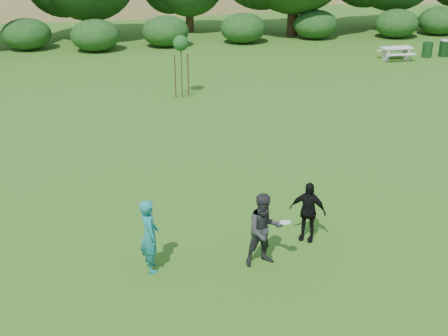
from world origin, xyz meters
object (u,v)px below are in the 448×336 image
object	(u,v)px
sapling	(181,45)
trash_can_lidded	(444,47)
player_black	(308,211)
player_teal	(150,236)
player_grey	(264,230)
trash_can_near	(427,50)
picnic_table	(396,51)

from	to	relation	value
sapling	trash_can_lidded	world-z (taller)	sapling
player_black	player_teal	bearing A→B (deg)	-138.65
player_black	trash_can_lidded	distance (m)	24.32
player_grey	sapling	size ratio (longest dim) A/B	0.64
player_grey	player_teal	bearing A→B (deg)	166.80
trash_can_near	picnic_table	xyz separation A→B (m)	(-2.18, -0.31, 0.07)
player_teal	player_grey	world-z (taller)	player_grey
player_teal	trash_can_near	distance (m)	26.63
trash_can_near	picnic_table	world-z (taller)	trash_can_near
picnic_table	trash_can_lidded	size ratio (longest dim) A/B	1.71
player_teal	picnic_table	bearing A→B (deg)	-47.30
sapling	trash_can_lidded	size ratio (longest dim) A/B	2.71
sapling	picnic_table	size ratio (longest dim) A/B	1.58
player_grey	sapling	distance (m)	14.33
player_black	sapling	world-z (taller)	sapling
player_teal	player_black	distance (m)	4.05
sapling	player_teal	bearing A→B (deg)	-100.31
player_grey	player_black	world-z (taller)	player_grey
player_teal	player_grey	xyz separation A→B (m)	(2.63, -0.28, 0.01)
player_grey	sapling	xyz separation A→B (m)	(-0.09, 14.25, 1.51)
trash_can_near	sapling	world-z (taller)	sapling
player_grey	trash_can_lidded	world-z (taller)	player_grey
trash_can_near	sapling	size ratio (longest dim) A/B	0.32
player_grey	trash_can_lidded	xyz separation A→B (m)	(16.62, 19.81, -0.37)
player_grey	trash_can_near	world-z (taller)	player_grey
picnic_table	trash_can_lidded	world-z (taller)	trash_can_lidded
player_grey	trash_can_near	size ratio (longest dim) A/B	2.02
player_teal	sapling	xyz separation A→B (m)	(2.54, 13.97, 1.52)
player_black	sapling	distance (m)	13.55
player_black	trash_can_near	world-z (taller)	player_black
player_teal	player_black	bearing A→B (deg)	-89.07
player_black	trash_can_lidded	world-z (taller)	player_black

